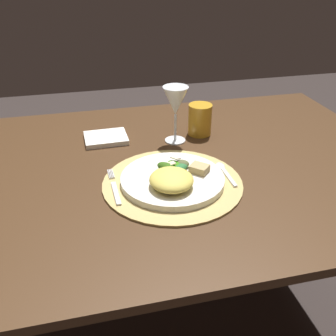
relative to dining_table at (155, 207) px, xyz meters
The scene contains 12 objects.
ground_plane 0.61m from the dining_table, ahead, with size 6.00×6.00×0.00m, color #322A27.
dining_table is the anchor object (origin of this frame).
placemat 0.18m from the dining_table, 76.36° to the right, with size 0.36×0.36×0.01m, color tan.
dinner_plate 0.19m from the dining_table, 76.36° to the right, with size 0.27×0.27×0.02m, color silver.
pasta_serving 0.24m from the dining_table, 85.58° to the right, with size 0.12×0.11×0.04m, color #DEC954.
salad_greens 0.19m from the dining_table, 60.49° to the right, with size 0.10×0.08×0.03m.
bread_piece 0.22m from the dining_table, 45.18° to the right, with size 0.05×0.04×0.02m, color tan.
fork 0.22m from the dining_table, 140.40° to the right, with size 0.02×0.17×0.00m.
spoon 0.25m from the dining_table, 25.20° to the right, with size 0.02×0.13×0.01m.
napkin 0.28m from the dining_table, 120.74° to the left, with size 0.13×0.11×0.02m, color white.
wine_glass 0.32m from the dining_table, 55.93° to the left, with size 0.08×0.08×0.18m.
amber_tumbler 0.32m from the dining_table, 43.27° to the left, with size 0.08×0.08×0.10m, color gold.
Camera 1 is at (-0.18, -0.92, 1.28)m, focal length 40.71 mm.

